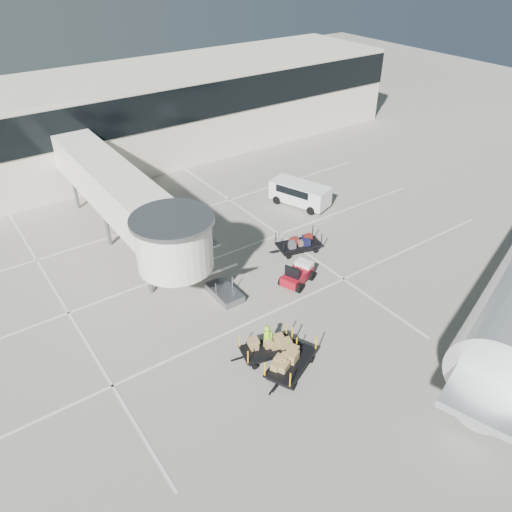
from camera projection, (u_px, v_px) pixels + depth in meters
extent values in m
plane|color=#A8A296|center=(291.00, 331.00, 28.71)|extent=(140.00, 140.00, 0.00)
cube|color=silver|center=(271.00, 313.00, 30.06)|extent=(40.00, 0.15, 0.02)
cube|color=silver|center=(211.00, 260.00, 34.84)|extent=(40.00, 0.15, 0.02)
cube|color=silver|center=(166.00, 220.00, 39.62)|extent=(40.00, 0.15, 0.02)
cube|color=silver|center=(272.00, 229.00, 38.40)|extent=(0.15, 30.00, 0.02)
cube|color=silver|center=(63.00, 304.00, 30.72)|extent=(0.15, 30.00, 0.02)
cube|color=beige|center=(95.00, 123.00, 46.97)|extent=(64.00, 12.00, 8.00)
cube|color=black|center=(116.00, 119.00, 41.74)|extent=(64.00, 0.12, 3.20)
cube|color=white|center=(114.00, 188.00, 34.65)|extent=(3.00, 18.00, 2.80)
cylinder|color=white|center=(174.00, 244.00, 28.51)|extent=(4.40, 4.40, 3.00)
cylinder|color=gray|center=(172.00, 219.00, 27.62)|extent=(4.80, 4.80, 0.25)
cylinder|color=gray|center=(149.00, 274.00, 30.96)|extent=(0.28, 0.28, 2.90)
cylinder|color=gray|center=(178.00, 263.00, 31.92)|extent=(0.28, 0.28, 2.90)
cylinder|color=gray|center=(107.00, 227.00, 35.74)|extent=(0.28, 0.28, 2.90)
cylinder|color=gray|center=(133.00, 219.00, 36.70)|extent=(0.28, 0.28, 2.90)
cylinder|color=gray|center=(75.00, 192.00, 40.52)|extent=(0.28, 0.28, 2.90)
cylinder|color=gray|center=(99.00, 186.00, 41.48)|extent=(0.28, 0.28, 2.90)
cube|color=gray|center=(225.00, 293.00, 31.31)|extent=(1.40, 2.60, 0.50)
cube|color=gray|center=(219.00, 271.00, 30.97)|extent=(1.20, 2.60, 2.06)
cube|color=gray|center=(206.00, 244.00, 31.24)|extent=(1.40, 1.20, 0.12)
cube|color=maroon|center=(297.00, 276.00, 32.32)|extent=(2.66, 1.93, 0.60)
cube|color=white|center=(304.00, 264.00, 32.72)|extent=(1.05, 1.28, 0.35)
cube|color=black|center=(292.00, 273.00, 31.51)|extent=(0.47, 0.98, 0.90)
cylinder|color=black|center=(299.00, 288.00, 31.59)|extent=(0.69, 0.46, 0.64)
cylinder|color=black|center=(282.00, 281.00, 32.20)|extent=(0.69, 0.46, 0.64)
cylinder|color=black|center=(312.00, 276.00, 32.70)|extent=(0.69, 0.46, 0.64)
cylinder|color=black|center=(295.00, 269.00, 33.31)|extent=(0.69, 0.46, 0.64)
cube|color=black|center=(298.00, 244.00, 35.51)|extent=(3.31, 2.20, 0.12)
cube|color=black|center=(298.00, 246.00, 35.61)|extent=(2.96, 1.91, 0.25)
cube|color=black|center=(274.00, 251.00, 35.02)|extent=(0.71, 0.25, 0.08)
cylinder|color=black|center=(288.00, 257.00, 34.86)|extent=(0.37, 0.22, 0.34)
cylinder|color=black|center=(281.00, 247.00, 35.93)|extent=(0.37, 0.22, 0.34)
cylinder|color=black|center=(316.00, 251.00, 35.51)|extent=(0.37, 0.22, 0.34)
cylinder|color=black|center=(307.00, 241.00, 36.57)|extent=(0.37, 0.22, 0.34)
cylinder|color=black|center=(284.00, 248.00, 34.28)|extent=(0.07, 0.07, 0.91)
cylinder|color=black|center=(276.00, 238.00, 35.34)|extent=(0.07, 0.07, 0.91)
cylinder|color=black|center=(321.00, 240.00, 35.17)|extent=(0.07, 0.07, 0.91)
cylinder|color=black|center=(313.00, 230.00, 36.23)|extent=(0.07, 0.07, 0.91)
cube|color=brown|center=(286.00, 245.00, 34.98)|extent=(0.53, 0.45, 0.37)
cube|color=#121438|center=(304.00, 244.00, 35.17)|extent=(0.48, 0.41, 0.30)
cube|color=maroon|center=(293.00, 241.00, 35.44)|extent=(0.61, 0.42, 0.33)
cube|color=brown|center=(310.00, 238.00, 35.86)|extent=(0.52, 0.41, 0.27)
cube|color=#4C4B50|center=(308.00, 242.00, 35.30)|extent=(0.53, 0.43, 0.42)
cube|color=brown|center=(303.00, 243.00, 35.10)|extent=(0.51, 0.39, 0.45)
cube|color=#121438|center=(304.00, 238.00, 35.81)|extent=(0.61, 0.45, 0.33)
cube|color=#121438|center=(297.00, 245.00, 34.96)|extent=(0.54, 0.45, 0.34)
cube|color=#4C4B50|center=(288.00, 241.00, 35.49)|extent=(0.58, 0.49, 0.31)
cube|color=brown|center=(289.00, 242.00, 35.26)|extent=(0.52, 0.45, 0.44)
cube|color=black|center=(268.00, 349.00, 26.77)|extent=(3.14, 2.08, 0.12)
cube|color=black|center=(268.00, 351.00, 26.87)|extent=(2.81, 1.80, 0.24)
cube|color=black|center=(237.00, 359.00, 26.32)|extent=(0.67, 0.23, 0.08)
cylinder|color=black|center=(255.00, 367.00, 26.17)|extent=(0.35, 0.21, 0.33)
cylinder|color=black|center=(246.00, 350.00, 27.17)|extent=(0.35, 0.21, 0.33)
cylinder|color=black|center=(290.00, 357.00, 26.78)|extent=(0.35, 0.21, 0.33)
cylinder|color=black|center=(280.00, 341.00, 27.78)|extent=(0.35, 0.21, 0.33)
cylinder|color=#FFB50D|center=(248.00, 358.00, 25.61)|extent=(0.07, 0.07, 0.86)
cylinder|color=#FFB50D|center=(239.00, 341.00, 26.62)|extent=(0.07, 0.07, 0.86)
cylinder|color=#FFB50D|center=(297.00, 344.00, 26.45)|extent=(0.07, 0.07, 0.86)
cylinder|color=#FFB50D|center=(287.00, 329.00, 27.46)|extent=(0.07, 0.07, 0.86)
cube|color=#A78551|center=(250.00, 348.00, 26.37)|extent=(0.69, 0.59, 0.52)
cube|color=#A78551|center=(282.00, 341.00, 26.90)|extent=(0.51, 0.58, 0.42)
cube|color=#A78551|center=(248.00, 344.00, 26.71)|extent=(0.58, 0.62, 0.43)
cube|color=#A78551|center=(278.00, 341.00, 26.91)|extent=(0.66, 0.53, 0.40)
cube|color=#A78551|center=(253.00, 346.00, 26.50)|extent=(0.56, 0.47, 0.49)
cube|color=#A78551|center=(264.00, 346.00, 26.57)|extent=(0.56, 0.47, 0.38)
cube|color=#A78551|center=(274.00, 345.00, 26.65)|extent=(0.56, 0.58, 0.41)
cube|color=black|center=(291.00, 362.00, 25.86)|extent=(3.52, 2.75, 0.13)
cube|color=black|center=(291.00, 365.00, 25.96)|extent=(3.14, 2.40, 0.26)
cube|color=black|center=(273.00, 389.00, 24.54)|extent=(0.70, 0.38, 0.08)
cylinder|color=black|center=(293.00, 387.00, 24.99)|extent=(0.39, 0.28, 0.36)
cylinder|color=black|center=(268.00, 376.00, 25.58)|extent=(0.39, 0.28, 0.36)
cylinder|color=black|center=(312.00, 360.00, 26.58)|extent=(0.39, 0.28, 0.36)
cylinder|color=black|center=(288.00, 350.00, 27.17)|extent=(0.39, 0.28, 0.36)
cylinder|color=#FFB50D|center=(290.00, 380.00, 24.21)|extent=(0.07, 0.07, 0.95)
cylinder|color=#FFB50D|center=(265.00, 369.00, 24.80)|extent=(0.07, 0.07, 0.95)
cylinder|color=#FFB50D|center=(316.00, 343.00, 26.39)|extent=(0.07, 0.07, 0.95)
cylinder|color=#FFB50D|center=(292.00, 334.00, 26.99)|extent=(0.07, 0.07, 0.95)
cube|color=#A78551|center=(292.00, 364.00, 25.30)|extent=(0.73, 0.67, 0.55)
cube|color=#A78551|center=(302.00, 353.00, 25.99)|extent=(0.59, 0.58, 0.50)
cube|color=#A78551|center=(295.00, 346.00, 26.36)|extent=(0.62, 0.68, 0.55)
cube|color=#A78551|center=(286.00, 352.00, 26.06)|extent=(0.63, 0.61, 0.44)
cube|color=#A78551|center=(289.00, 349.00, 26.29)|extent=(0.81, 0.70, 0.40)
cube|color=#A78551|center=(293.00, 341.00, 26.68)|extent=(0.77, 0.72, 0.57)
cube|color=#A78551|center=(296.00, 350.00, 26.27)|extent=(0.83, 0.74, 0.38)
imported|color=#89DF17|center=(268.00, 339.00, 26.85)|extent=(0.67, 0.45, 1.78)
cube|color=white|center=(300.00, 193.00, 41.21)|extent=(3.53, 5.30, 1.59)
cube|color=white|center=(278.00, 190.00, 42.44)|extent=(1.97, 1.17, 0.92)
cube|color=black|center=(298.00, 188.00, 41.08)|extent=(2.93, 3.57, 0.63)
cylinder|color=black|center=(311.00, 211.00, 40.16)|extent=(0.47, 0.74, 0.70)
cylinder|color=black|center=(322.00, 202.00, 41.49)|extent=(0.47, 0.74, 0.70)
cylinder|color=black|center=(277.00, 200.00, 41.73)|extent=(0.47, 0.74, 0.70)
cylinder|color=black|center=(289.00, 192.00, 43.06)|extent=(0.47, 0.74, 0.70)
cube|color=silver|center=(508.00, 346.00, 23.14)|extent=(11.05, 6.10, 0.37)
cylinder|color=silver|center=(490.00, 390.00, 22.92)|extent=(3.79, 3.31, 2.45)
cube|color=silver|center=(495.00, 376.00, 22.40)|extent=(0.89, 0.51, 1.17)
cylinder|color=gray|center=(502.00, 366.00, 25.64)|extent=(0.32, 0.32, 1.17)
cylinder|color=black|center=(501.00, 370.00, 25.78)|extent=(1.02, 0.62, 0.96)
cylinder|color=gray|center=(508.00, 376.00, 24.71)|extent=(0.30, 0.30, 1.70)
cylinder|color=black|center=(505.00, 383.00, 25.00)|extent=(1.02, 0.62, 0.96)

